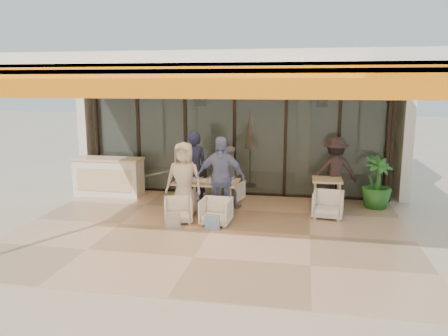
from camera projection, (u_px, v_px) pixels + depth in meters
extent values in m
plane|color=#C6B293|center=(211.00, 230.00, 9.03)|extent=(70.00, 70.00, 0.00)
cube|color=tan|center=(211.00, 230.00, 9.03)|extent=(8.00, 6.00, 0.01)
cube|color=silver|center=(210.00, 67.00, 8.41)|extent=(8.00, 6.00, 0.20)
cube|color=orange|center=(163.00, 81.00, 5.62)|extent=(8.00, 0.12, 0.45)
cube|color=#F94F14|center=(178.00, 73.00, 6.26)|extent=(8.00, 1.50, 0.06)
cylinder|color=black|center=(97.00, 134.00, 12.20)|extent=(0.12, 0.12, 3.20)
cylinder|color=black|center=(388.00, 141.00, 10.82)|extent=(0.12, 0.12, 3.20)
cube|color=#9EADA3|center=(235.00, 137.00, 11.63)|extent=(8.00, 0.03, 3.20)
cube|color=black|center=(234.00, 193.00, 11.92)|extent=(8.00, 0.10, 0.08)
cube|color=black|center=(235.00, 77.00, 11.33)|extent=(8.00, 0.10, 0.08)
cube|color=black|center=(95.00, 134.00, 12.33)|extent=(0.08, 0.10, 3.20)
cube|color=black|center=(139.00, 135.00, 12.10)|extent=(0.08, 0.10, 3.20)
cube|color=black|center=(186.00, 136.00, 11.87)|extent=(0.08, 0.10, 3.20)
cube|color=black|center=(235.00, 137.00, 11.63)|extent=(0.08, 0.10, 3.20)
cube|color=black|center=(286.00, 138.00, 11.39)|extent=(0.08, 0.10, 3.20)
cube|color=black|center=(339.00, 139.00, 11.15)|extent=(0.08, 0.10, 3.20)
cube|color=black|center=(392.00, 140.00, 10.92)|extent=(0.08, 0.10, 3.20)
cube|color=silver|center=(251.00, 122.00, 14.99)|extent=(9.00, 0.25, 3.40)
cube|color=silver|center=(109.00, 124.00, 14.08)|extent=(0.25, 3.50, 3.40)
cube|color=silver|center=(395.00, 129.00, 12.52)|extent=(0.25, 3.50, 3.40)
cube|color=silver|center=(244.00, 70.00, 12.97)|extent=(9.00, 3.50, 0.25)
cube|color=#DFC088|center=(243.00, 181.00, 13.62)|extent=(8.00, 3.50, 0.02)
cylinder|color=silver|center=(192.00, 133.00, 13.47)|extent=(0.40, 0.40, 3.00)
cylinder|color=silver|center=(303.00, 135.00, 12.87)|extent=(0.40, 0.40, 3.00)
cylinder|color=black|center=(201.00, 83.00, 12.73)|extent=(0.03, 0.03, 0.70)
cube|color=black|center=(201.00, 99.00, 12.82)|extent=(0.30, 0.30, 0.40)
sphere|color=#FFBF72|center=(201.00, 99.00, 12.82)|extent=(0.18, 0.18, 0.18)
cylinder|color=black|center=(323.00, 83.00, 12.11)|extent=(0.03, 0.03, 0.70)
cube|color=black|center=(323.00, 100.00, 12.20)|extent=(0.30, 0.30, 0.40)
sphere|color=#FFBF72|center=(323.00, 100.00, 12.20)|extent=(0.18, 0.18, 0.18)
cylinder|color=black|center=(250.00, 185.00, 12.83)|extent=(0.40, 0.40, 0.05)
cylinder|color=black|center=(250.00, 152.00, 12.64)|extent=(0.04, 0.04, 2.10)
cone|color=#DC5513|center=(250.00, 129.00, 12.52)|extent=(0.32, 0.32, 1.10)
cube|color=silver|center=(109.00, 178.00, 11.75)|extent=(1.80, 0.60, 1.00)
cube|color=#DFC088|center=(108.00, 159.00, 11.65)|extent=(1.85, 0.65, 0.06)
cube|color=#DFC088|center=(104.00, 180.00, 11.45)|extent=(1.50, 0.02, 0.60)
cube|color=#DFC088|center=(206.00, 182.00, 10.26)|extent=(1.50, 0.90, 0.05)
cube|color=white|center=(206.00, 181.00, 10.25)|extent=(1.30, 0.35, 0.01)
cylinder|color=#DFC088|center=(178.00, 199.00, 10.13)|extent=(0.06, 0.06, 0.70)
cylinder|color=#DFC088|center=(230.00, 202.00, 9.91)|extent=(0.06, 0.06, 0.70)
cylinder|color=#DFC088|center=(185.00, 193.00, 10.75)|extent=(0.06, 0.06, 0.70)
cylinder|color=#DFC088|center=(235.00, 195.00, 10.53)|extent=(0.06, 0.06, 0.70)
cylinder|color=white|center=(186.00, 179.00, 10.18)|extent=(0.06, 0.06, 0.11)
cylinder|color=white|center=(198.00, 176.00, 10.48)|extent=(0.06, 0.06, 0.11)
cylinder|color=white|center=(208.00, 179.00, 10.14)|extent=(0.06, 0.06, 0.11)
cylinder|color=white|center=(220.00, 177.00, 10.36)|extent=(0.06, 0.06, 0.11)
cylinder|color=#9B3E16|center=(185.00, 175.00, 10.48)|extent=(0.07, 0.07, 0.16)
cylinder|color=black|center=(205.00, 175.00, 10.52)|extent=(0.09, 0.09, 0.17)
cylinder|color=black|center=(205.00, 171.00, 10.51)|extent=(0.10, 0.10, 0.01)
cylinder|color=white|center=(185.00, 182.00, 10.04)|extent=(0.22, 0.22, 0.01)
cylinder|color=white|center=(223.00, 184.00, 9.88)|extent=(0.22, 0.22, 0.01)
cylinder|color=white|center=(191.00, 177.00, 10.64)|extent=(0.22, 0.22, 0.01)
cylinder|color=white|center=(228.00, 178.00, 10.48)|extent=(0.22, 0.22, 0.01)
imported|color=white|center=(199.00, 189.00, 11.33)|extent=(0.67, 0.64, 0.58)
imported|color=white|center=(231.00, 190.00, 11.18)|extent=(0.71, 0.68, 0.61)
imported|color=white|center=(178.00, 209.00, 9.49)|extent=(0.73, 0.71, 0.61)
imported|color=white|center=(216.00, 210.00, 9.34)|extent=(0.66, 0.62, 0.64)
imported|color=#1B1F3D|center=(194.00, 169.00, 10.73)|extent=(0.78, 0.62, 1.86)
imported|color=slate|center=(227.00, 177.00, 10.61)|extent=(0.77, 0.61, 1.53)
imported|color=beige|center=(184.00, 180.00, 9.87)|extent=(0.86, 0.59, 1.71)
imported|color=#6C7EB5|center=(220.00, 178.00, 9.71)|extent=(1.11, 0.50, 1.86)
cube|color=silver|center=(173.00, 221.00, 9.13)|extent=(0.30, 0.10, 0.34)
cube|color=#99BFD8|center=(212.00, 223.00, 8.98)|extent=(0.30, 0.10, 0.34)
cube|color=#DFC088|center=(327.00, 180.00, 10.47)|extent=(0.70, 0.70, 0.05)
cylinder|color=#DFC088|center=(315.00, 197.00, 10.32)|extent=(0.05, 0.05, 0.70)
cylinder|color=#DFC088|center=(339.00, 198.00, 10.22)|extent=(0.05, 0.05, 0.70)
cylinder|color=#DFC088|center=(314.00, 191.00, 10.86)|extent=(0.05, 0.05, 0.70)
cylinder|color=#DFC088|center=(338.00, 192.00, 10.76)|extent=(0.05, 0.05, 0.70)
imported|color=white|center=(328.00, 203.00, 9.82)|extent=(0.73, 0.69, 0.68)
imported|color=black|center=(335.00, 171.00, 10.85)|extent=(1.19, 0.81, 1.70)
imported|color=#1E5919|center=(377.00, 183.00, 10.51)|extent=(0.99, 0.99, 1.29)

